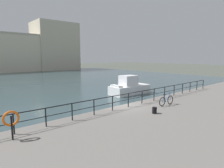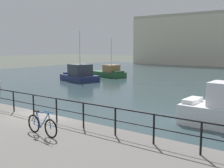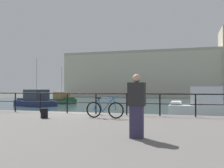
# 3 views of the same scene
# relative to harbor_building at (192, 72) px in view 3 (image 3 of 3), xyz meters

# --- Properties ---
(ground_plane) EXTENTS (240.00, 240.00, 0.00)m
(ground_plane) POSITION_rel_harbor_building_xyz_m (-6.37, -59.33, -6.77)
(ground_plane) COLOR #4C5147
(water_basin) EXTENTS (80.00, 60.00, 0.01)m
(water_basin) POSITION_rel_harbor_building_xyz_m (-6.37, -29.13, -6.77)
(water_basin) COLOR #33474C
(water_basin) RESTS_ON ground_plane
(harbor_building) EXTENTS (57.21, 11.70, 17.59)m
(harbor_building) POSITION_rel_harbor_building_xyz_m (0.00, 0.00, 0.00)
(harbor_building) COLOR beige
(harbor_building) RESTS_ON ground_plane
(moored_green_narrowboat) EXTENTS (5.70, 2.48, 2.46)m
(moored_green_narrowboat) POSITION_rel_harbor_building_xyz_m (1.03, -52.91, -5.90)
(moored_green_narrowboat) COLOR white
(moored_green_narrowboat) RESTS_ON water_basin
(moored_blue_motorboat) EXTENTS (6.41, 3.70, 5.67)m
(moored_blue_motorboat) POSITION_rel_harbor_building_xyz_m (-20.03, -36.19, -6.14)
(moored_blue_motorboat) COLOR #23512D
(moored_blue_motorboat) RESTS_ON water_basin
(moored_white_yacht) EXTENTS (5.73, 4.20, 6.37)m
(moored_white_yacht) POSITION_rel_harbor_building_xyz_m (-19.91, -42.54, -5.92)
(moored_white_yacht) COLOR navy
(moored_white_yacht) RESTS_ON water_basin
(quay_railing) EXTENTS (22.87, 0.07, 1.08)m
(quay_railing) POSITION_rel_harbor_building_xyz_m (-4.86, -60.08, -5.02)
(quay_railing) COLOR black
(quay_railing) RESTS_ON quay_promenade
(parked_bicycle) EXTENTS (1.77, 0.15, 0.98)m
(parked_bicycle) POSITION_rel_harbor_building_xyz_m (-3.84, -61.74, -5.37)
(parked_bicycle) COLOR black
(parked_bicycle) RESTS_ON quay_promenade
(mooring_bollard) EXTENTS (0.32, 0.32, 0.44)m
(mooring_bollard) POSITION_rel_harbor_building_xyz_m (-6.40, -62.50, -5.54)
(mooring_bollard) COLOR black
(mooring_bollard) RESTS_ON quay_promenade
(standing_person) EXTENTS (0.45, 0.29, 1.69)m
(standing_person) POSITION_rel_harbor_building_xyz_m (-1.55, -65.89, -4.89)
(standing_person) COLOR #332D4C
(standing_person) RESTS_ON quay_promenade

